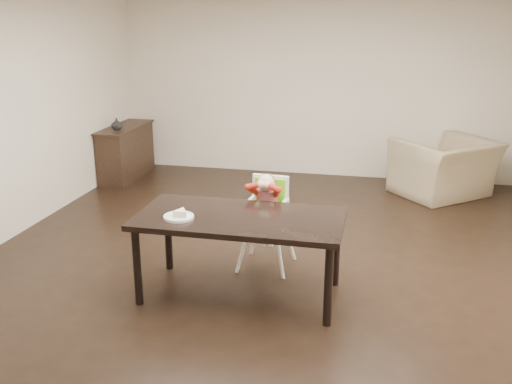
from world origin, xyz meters
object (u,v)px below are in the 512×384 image
dining_table (240,224)px  sideboard (126,152)px  high_chair (267,201)px  armchair (445,158)px

dining_table → sideboard: sideboard is taller
high_chair → sideboard: 3.84m
high_chair → sideboard: high_chair is taller
sideboard → dining_table: bearing=-51.7°
high_chair → sideboard: (-2.74, 2.67, -0.28)m
armchair → sideboard: 4.67m
armchair → high_chair: bearing=15.0°
dining_table → high_chair: bearing=80.4°
high_chair → dining_table: bearing=-95.2°
dining_table → armchair: 3.99m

